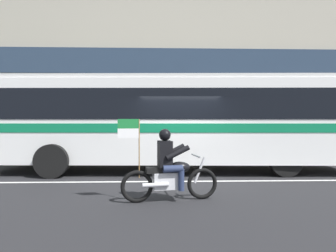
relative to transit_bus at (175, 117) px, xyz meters
name	(u,v)px	position (x,y,z in m)	size (l,w,h in m)	color
ground_plane	(180,177)	(0.07, -1.19, -1.88)	(60.00, 60.00, 0.00)	black
sidewalk_curb	(172,155)	(0.07, 3.91, -1.81)	(28.00, 3.80, 0.15)	#A39E93
lane_center_stripe	(181,181)	(0.07, -1.79, -1.88)	(26.60, 0.14, 0.01)	silver
office_building_facade	(170,24)	(0.07, 6.20, 5.42)	(28.00, 0.89, 14.60)	gray
transit_bus	(175,117)	(0.00, 0.00, 0.00)	(12.49, 3.09, 3.22)	white
motorcycle_with_rider	(169,170)	(-0.34, -3.77, -1.22)	(2.17, 0.72, 1.78)	black
fire_hydrant	(246,148)	(3.50, 3.11, -1.37)	(0.22, 0.30, 0.75)	#4C8C3F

